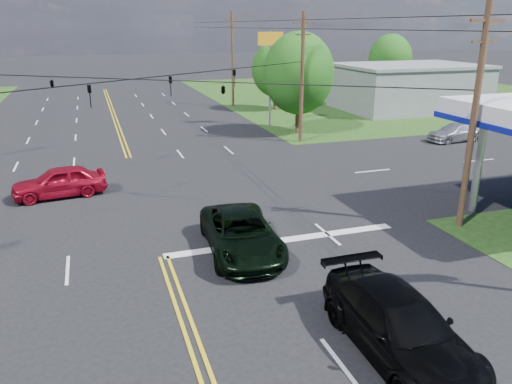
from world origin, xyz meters
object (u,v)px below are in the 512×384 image
object	(u,v)px
tree_right_a	(299,73)
tree_far_r	(390,59)
pole_ne	(302,77)
retail_ne	(408,88)
pole_right_far	(232,58)
suv_black	(399,326)
tree_right_b	(276,69)
pickup_dkgreen	(241,234)
pole_se	(474,117)

from	to	relation	value
tree_right_a	tree_far_r	xyz separation A→B (m)	(20.00, 18.00, -0.33)
pole_ne	tree_right_a	size ratio (longest dim) A/B	1.16
retail_ne	pole_right_far	xyz separation A→B (m)	(-17.00, 8.00, 2.97)
pole_right_far	pole_ne	bearing A→B (deg)	-90.00
tree_right_a	suv_black	world-z (taller)	tree_right_a
pole_right_far	tree_far_r	distance (m)	21.10
tree_right_a	tree_right_b	bearing A→B (deg)	78.23
tree_right_a	tree_far_r	bearing A→B (deg)	41.99
tree_right_b	pole_ne	bearing A→B (deg)	-103.13
tree_right_b	tree_far_r	distance (m)	18.50
tree_right_b	pickup_dkgreen	xyz separation A→B (m)	(-13.50, -32.50, -3.43)
pole_se	pickup_dkgreen	size ratio (longest dim) A/B	1.67
pole_se	tree_far_r	xyz separation A→B (m)	(21.00, 39.00, -0.37)
pole_right_far	pickup_dkgreen	world-z (taller)	pole_right_far
pole_ne	tree_far_r	bearing A→B (deg)	45.00
retail_ne	suv_black	size ratio (longest dim) A/B	2.39
pole_se	tree_right_a	distance (m)	21.02
pole_se	pickup_dkgreen	xyz separation A→B (m)	(-10.00, 0.50, -4.13)
tree_far_r	suv_black	xyz separation A→B (m)	(-28.80, -45.97, -3.69)
pole_ne	tree_right_a	distance (m)	3.16
pole_ne	suv_black	bearing A→B (deg)	-107.35
tree_right_b	tree_far_r	xyz separation A→B (m)	(17.50, 6.00, 0.33)
tree_right_b	suv_black	size ratio (longest dim) A/B	1.21
suv_black	pickup_dkgreen	bearing A→B (deg)	106.70
pole_se	pickup_dkgreen	bearing A→B (deg)	177.14
retail_ne	suv_black	xyz separation A→B (m)	(-24.80, -35.97, -1.35)
pole_right_far	pickup_dkgreen	bearing A→B (deg)	-105.32
pole_right_far	pole_se	bearing A→B (deg)	-90.00
retail_ne	tree_right_a	xyz separation A→B (m)	(-16.00, -8.00, 2.67)
retail_ne	tree_far_r	size ratio (longest dim) A/B	1.83
pole_se	pole_right_far	size ratio (longest dim) A/B	0.95
pole_ne	pole_right_far	world-z (taller)	pole_right_far
pole_se	suv_black	bearing A→B (deg)	-138.23
retail_ne	tree_far_r	xyz separation A→B (m)	(4.00, 10.00, 2.34)
pole_right_far	tree_far_r	bearing A→B (deg)	5.44
tree_right_a	suv_black	bearing A→B (deg)	-107.46
retail_ne	pickup_dkgreen	xyz separation A→B (m)	(-27.00, -28.50, -1.41)
retail_ne	pole_ne	world-z (taller)	pole_ne
tree_far_r	suv_black	distance (m)	54.37
pickup_dkgreen	tree_right_b	bearing A→B (deg)	71.86
retail_ne	pole_right_far	world-z (taller)	pole_right_far
tree_right_a	pole_se	bearing A→B (deg)	-92.73
pole_right_far	tree_right_a	distance (m)	16.03
pickup_dkgreen	suv_black	world-z (taller)	suv_black
tree_right_b	pole_right_far	bearing A→B (deg)	131.19
pole_se	retail_ne	bearing A→B (deg)	59.62
tree_right_a	pickup_dkgreen	distance (m)	23.62
pole_ne	tree_right_b	world-z (taller)	pole_ne
tree_far_r	pickup_dkgreen	world-z (taller)	tree_far_r
pole_right_far	tree_right_b	size ratio (longest dim) A/B	1.41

